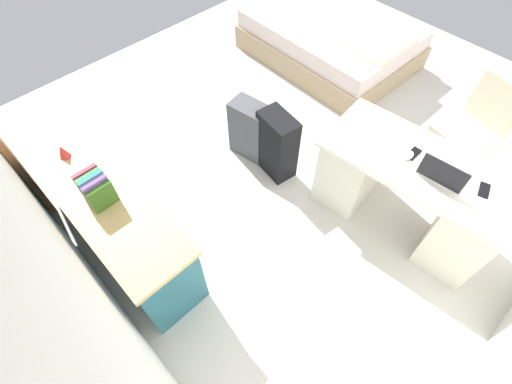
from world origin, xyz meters
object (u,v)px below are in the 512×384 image
object	(u,v)px
cell_phone_near_laptop	(484,190)
computer_mouse	(409,155)
office_chair	(469,136)
figurine_small	(63,152)
cell_phone_by_mouse	(413,153)
desk	(407,192)
credenza	(110,216)
suitcase_black	(277,145)
bed	(331,39)
laptop	(443,174)
suitcase_spare_grey	(250,130)

from	to	relation	value
cell_phone_near_laptop	computer_mouse	bearing A→B (deg)	-5.82
office_chair	figurine_small	bearing A→B (deg)	55.24
cell_phone_by_mouse	cell_phone_near_laptop	bearing A→B (deg)	-173.20
desk	office_chair	xyz separation A→B (m)	(-0.04, -0.89, 0.03)
cell_phone_near_laptop	cell_phone_by_mouse	world-z (taller)	same
desk	office_chair	size ratio (longest dim) A/B	1.60
cell_phone_by_mouse	figurine_small	size ratio (longest dim) A/B	1.24
credenza	cell_phone_by_mouse	bearing A→B (deg)	-126.08
office_chair	suitcase_black	size ratio (longest dim) A/B	1.43
bed	cell_phone_by_mouse	bearing A→B (deg)	142.63
laptop	computer_mouse	xyz separation A→B (m)	(0.26, -0.01, -0.03)
suitcase_spare_grey	cell_phone_near_laptop	distance (m)	1.97
office_chair	figurine_small	xyz separation A→B (m)	(1.90, 2.74, 0.37)
laptop	cell_phone_by_mouse	world-z (taller)	laptop
suitcase_black	figurine_small	size ratio (longest dim) A/B	5.96
bed	suitcase_spare_grey	distance (m)	1.85
office_chair	laptop	size ratio (longest dim) A/B	2.82
suitcase_black	cell_phone_by_mouse	size ratio (longest dim) A/B	4.82
cell_phone_by_mouse	figurine_small	xyz separation A→B (m)	(1.75, 1.87, 0.04)
suitcase_spare_grey	cell_phone_near_laptop	size ratio (longest dim) A/B	4.32
credenza	laptop	world-z (taller)	laptop
credenza	laptop	bearing A→B (deg)	-131.79
credenza	computer_mouse	world-z (taller)	computer_mouse
desk	suitcase_spare_grey	distance (m)	1.50
desk	suitcase_black	xyz separation A→B (m)	(1.11, 0.35, -0.06)
credenza	bed	xyz separation A→B (m)	(0.46, -3.25, -0.12)
suitcase_spare_grey	cell_phone_by_mouse	size ratio (longest dim) A/B	4.32
bed	cell_phone_near_laptop	xyz separation A→B (m)	(-2.33, 1.33, 0.50)
credenza	computer_mouse	distance (m)	2.29
bed	cell_phone_by_mouse	size ratio (longest dim) A/B	14.15
credenza	suitcase_black	distance (m)	1.53
figurine_small	credenza	bearing A→B (deg)	-179.78
credenza	cell_phone_near_laptop	world-z (taller)	cell_phone_near_laptop
credenza	figurine_small	bearing A→B (deg)	0.22
suitcase_spare_grey	figurine_small	size ratio (longest dim) A/B	5.34
computer_mouse	figurine_small	bearing A→B (deg)	39.58
bed	suitcase_spare_grey	world-z (taller)	suitcase_spare_grey
bed	desk	bearing A→B (deg)	143.67
office_chair	figurine_small	size ratio (longest dim) A/B	8.55
credenza	figurine_small	distance (m)	0.58
figurine_small	bed	bearing A→B (deg)	-88.89
office_chair	suitcase_spare_grey	size ratio (longest dim) A/B	1.60
laptop	figurine_small	xyz separation A→B (m)	(2.01, 1.80, -0.00)
desk	laptop	bearing A→B (deg)	166.36
credenza	cell_phone_by_mouse	xyz separation A→B (m)	(-1.36, -1.86, 0.38)
suitcase_spare_grey	cell_phone_by_mouse	world-z (taller)	cell_phone_by_mouse
laptop	office_chair	bearing A→B (deg)	-83.36
office_chair	suitcase_spare_grey	bearing A→B (deg)	40.41
credenza	bed	size ratio (longest dim) A/B	0.94
office_chair	credenza	size ratio (longest dim) A/B	0.52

